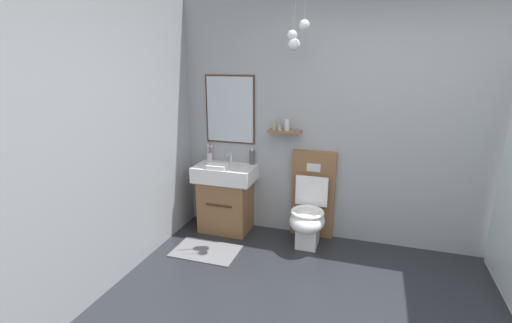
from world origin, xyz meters
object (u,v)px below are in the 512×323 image
toilet (310,210)px  folded_hand_towel (218,166)px  vanity_sink_left (226,196)px  soap_dispenser (252,157)px  toothbrush_cup (210,156)px

toilet → folded_hand_towel: 1.13m
vanity_sink_left → soap_dispenser: soap_dispenser is taller
soap_dispenser → vanity_sink_left: bearing=-150.1°
vanity_sink_left → toothbrush_cup: bearing=150.9°
toilet → folded_hand_towel: size_ratio=4.55×
folded_hand_towel → vanity_sink_left: bearing=72.3°
vanity_sink_left → soap_dispenser: (0.27, 0.16, 0.45)m
vanity_sink_left → toothbrush_cup: 0.52m
soap_dispenser → folded_hand_towel: bearing=-137.9°
toothbrush_cup → soap_dispenser: (0.54, 0.01, 0.03)m
vanity_sink_left → soap_dispenser: bearing=29.9°
toothbrush_cup → folded_hand_towel: toothbrush_cup is taller
soap_dispenser → folded_hand_towel: 0.43m
toilet → soap_dispenser: (-0.72, 0.17, 0.49)m
vanity_sink_left → folded_hand_towel: (-0.04, -0.13, 0.39)m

